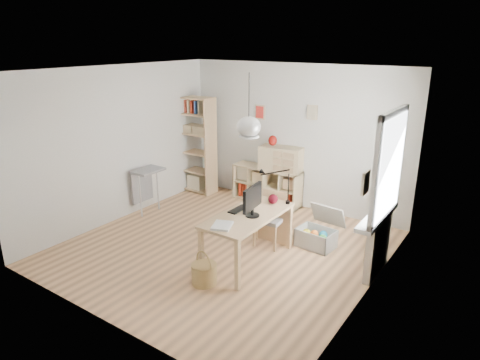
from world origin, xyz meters
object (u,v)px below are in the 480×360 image
Objects in this scene: tall_bookshelf at (196,141)px; desk at (248,220)px; cube_shelf at (267,187)px; chair at (271,215)px; monitor at (252,199)px; storage_chest at (318,234)px; drawer_chest at (281,159)px.

desk is at bearing -37.01° from tall_bookshelf.
cube_shelf is 1.77m from tall_bookshelf.
desk is 1.07× the size of cube_shelf.
chair is 1.67× the size of monitor.
storage_chest is 0.87× the size of drawer_chest.
drawer_chest is at bearing 107.80° from desk.
drawer_chest is (-0.70, 2.19, 0.29)m from desk.
tall_bookshelf reaches higher than cube_shelf.
monitor is (2.67, -1.97, -0.09)m from tall_bookshelf.
monitor reaches higher than cube_shelf.
chair is 0.89m from monitor.
storage_chest is at bearing 23.30° from chair.
drawer_chest reaches higher than desk.
drawer_chest reaches higher than chair.
desk is at bearing -115.52° from storage_chest.
chair reaches higher than storage_chest.
tall_bookshelf is 3.32m from monitor.
drawer_chest is (0.32, -0.04, 0.65)m from cube_shelf.
storage_chest is 1.37× the size of monitor.
chair is at bearing 91.47° from monitor.
tall_bookshelf is 2.88× the size of storage_chest.
drawer_chest is at bearing -7.34° from cube_shelf.
monitor is 0.63× the size of drawer_chest.
drawer_chest is at bearing 102.58° from monitor.
desk reaches higher than cube_shelf.
tall_bookshelf is at bearing -169.81° from cube_shelf.
tall_bookshelf is (-2.59, 1.95, 0.43)m from desk.
monitor is (1.11, -2.25, 0.70)m from cube_shelf.
chair is (1.00, -1.53, 0.19)m from cube_shelf.
desk is 2.48m from cube_shelf.
monitor is at bearing -36.47° from tall_bookshelf.
cube_shelf is at bearing 149.97° from storage_chest.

